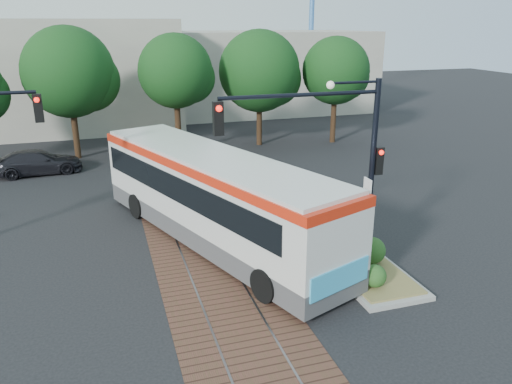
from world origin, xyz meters
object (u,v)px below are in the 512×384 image
Objects in this scene: city_bus at (213,194)px; signal_pole_main at (338,148)px; parked_car at (37,162)px; traffic_island at (359,257)px.

signal_pole_main reaches higher than city_bus.
parked_car is (-7.11, 11.35, -1.21)m from city_bus.
signal_pole_main is 18.37m from parked_car.
parked_car is (-10.35, 14.76, -3.50)m from signal_pole_main.
parked_car reaches higher than traffic_island.
city_bus is at bearing 140.11° from traffic_island.
traffic_island is 18.67m from parked_car.
traffic_island is 0.87× the size of signal_pole_main.
traffic_island is at bearing -5.36° from signal_pole_main.
traffic_island is at bearing -60.64° from city_bus.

